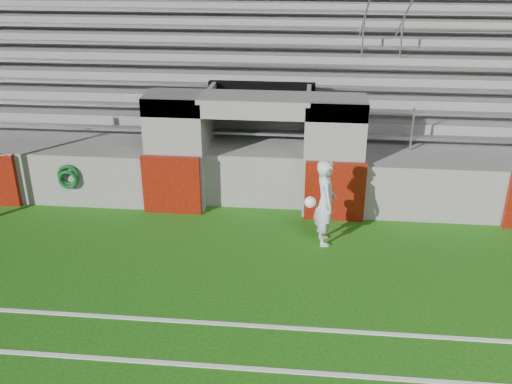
# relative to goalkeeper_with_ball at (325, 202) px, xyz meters

# --- Properties ---
(ground) EXTENTS (90.00, 90.00, 0.00)m
(ground) POSITION_rel_goalkeeper_with_ball_xyz_m (-1.57, -1.90, -0.89)
(ground) COLOR #1A530D
(ground) RESTS_ON ground
(stadium_structure) EXTENTS (26.00, 8.48, 5.42)m
(stadium_structure) POSITION_rel_goalkeeper_with_ball_xyz_m (-1.57, 6.07, 0.60)
(stadium_structure) COLOR slate
(stadium_structure) RESTS_ON ground
(goalkeeper_with_ball) EXTENTS (0.67, 0.71, 1.78)m
(goalkeeper_with_ball) POSITION_rel_goalkeeper_with_ball_xyz_m (0.00, 0.00, 0.00)
(goalkeeper_with_ball) COLOR silver
(goalkeeper_with_ball) RESTS_ON ground
(hose_coil) EXTENTS (0.52, 0.14, 0.57)m
(hose_coil) POSITION_rel_goalkeeper_with_ball_xyz_m (-5.73, 1.03, -0.12)
(hose_coil) COLOR #0C3F14
(hose_coil) RESTS_ON ground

